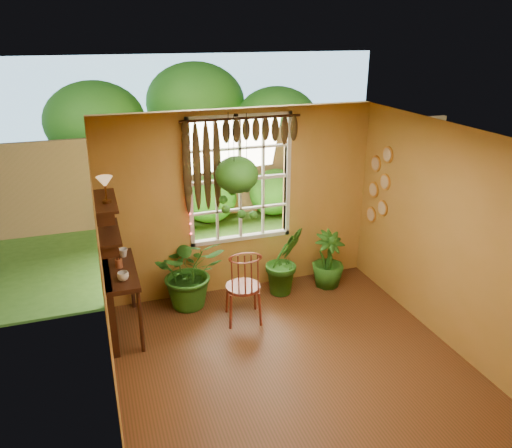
% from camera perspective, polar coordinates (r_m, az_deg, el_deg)
% --- Properties ---
extents(floor, '(4.50, 4.50, 0.00)m').
position_cam_1_polar(floor, '(5.99, 5.05, -16.86)').
color(floor, brown).
rests_on(floor, ground).
extents(ceiling, '(4.50, 4.50, 0.00)m').
position_cam_1_polar(ceiling, '(4.81, 6.10, 9.26)').
color(ceiling, silver).
rests_on(ceiling, wall_back).
extents(wall_back, '(4.00, 0.00, 4.00)m').
position_cam_1_polar(wall_back, '(7.21, -1.74, 2.38)').
color(wall_back, '#BA8A3F').
rests_on(wall_back, floor).
extents(wall_left, '(0.00, 4.50, 4.50)m').
position_cam_1_polar(wall_left, '(4.88, -16.75, -8.47)').
color(wall_left, '#BA8A3F').
rests_on(wall_left, floor).
extents(wall_right, '(0.00, 4.50, 4.50)m').
position_cam_1_polar(wall_right, '(6.29, 22.41, -2.24)').
color(wall_right, '#BA8A3F').
rests_on(wall_right, floor).
extents(window, '(1.52, 0.10, 1.86)m').
position_cam_1_polar(window, '(7.13, -1.85, 5.12)').
color(window, silver).
rests_on(window, wall_back).
extents(valance_vine, '(1.70, 0.12, 1.10)m').
position_cam_1_polar(valance_vine, '(6.85, -2.29, 9.41)').
color(valance_vine, '#33180E').
rests_on(valance_vine, window).
extents(string_lights, '(0.03, 0.03, 1.54)m').
position_cam_1_polar(string_lights, '(6.86, -7.73, 4.69)').
color(string_lights, '#FF2633').
rests_on(string_lights, window).
extents(wall_plates, '(0.04, 0.32, 1.10)m').
position_cam_1_polar(wall_plates, '(7.55, 13.86, 4.25)').
color(wall_plates, beige).
rests_on(wall_plates, wall_right).
extents(counter_ledge, '(0.40, 1.20, 0.90)m').
position_cam_1_polar(counter_ledge, '(6.66, -15.98, -7.71)').
color(counter_ledge, '#33180E').
rests_on(counter_ledge, floor).
extents(shelf_lower, '(0.25, 0.90, 0.04)m').
position_cam_1_polar(shelf_lower, '(6.30, -16.45, -0.92)').
color(shelf_lower, '#33180E').
rests_on(shelf_lower, wall_left).
extents(shelf_upper, '(0.25, 0.90, 0.04)m').
position_cam_1_polar(shelf_upper, '(6.17, -16.84, 2.52)').
color(shelf_upper, '#33180E').
rests_on(shelf_upper, wall_left).
extents(backyard, '(14.00, 10.00, 12.00)m').
position_cam_1_polar(backyard, '(11.61, -7.42, 9.28)').
color(backyard, '#2A5016').
rests_on(backyard, ground).
extents(windsor_chair, '(0.53, 0.56, 1.25)m').
position_cam_1_polar(windsor_chair, '(6.74, -1.43, -8.29)').
color(windsor_chair, maroon).
rests_on(windsor_chair, floor).
extents(potted_plant_left, '(1.01, 0.89, 1.08)m').
position_cam_1_polar(potted_plant_left, '(7.07, -7.56, -5.37)').
color(potted_plant_left, '#195115').
rests_on(potted_plant_left, floor).
extents(potted_plant_mid, '(0.63, 0.54, 1.05)m').
position_cam_1_polar(potted_plant_mid, '(7.36, 3.28, -4.18)').
color(potted_plant_mid, '#195115').
rests_on(potted_plant_mid, floor).
extents(potted_plant_right, '(0.59, 0.59, 0.87)m').
position_cam_1_polar(potted_plant_right, '(7.66, 8.24, -4.05)').
color(potted_plant_right, '#195115').
rests_on(potted_plant_right, floor).
extents(hanging_basket, '(0.58, 0.58, 1.44)m').
position_cam_1_polar(hanging_basket, '(6.66, -2.21, 5.21)').
color(hanging_basket, black).
rests_on(hanging_basket, ceiling).
extents(cup_a, '(0.16, 0.16, 0.11)m').
position_cam_1_polar(cup_a, '(6.18, -14.95, -5.79)').
color(cup_a, silver).
rests_on(cup_a, counter_ledge).
extents(cup_b, '(0.14, 0.14, 0.11)m').
position_cam_1_polar(cup_b, '(6.80, -14.93, -3.19)').
color(cup_b, beige).
rests_on(cup_b, counter_ledge).
extents(brush_jar, '(0.09, 0.09, 0.32)m').
position_cam_1_polar(brush_jar, '(6.48, -15.47, -3.78)').
color(brush_jar, brown).
rests_on(brush_jar, counter_ledge).
extents(shelf_vase, '(0.16, 0.16, 0.14)m').
position_cam_1_polar(shelf_vase, '(6.53, -16.63, 0.65)').
color(shelf_vase, '#B2AD99').
rests_on(shelf_vase, shelf_lower).
extents(tiffany_lamp, '(0.19, 0.19, 0.31)m').
position_cam_1_polar(tiffany_lamp, '(5.98, -16.89, 4.44)').
color(tiffany_lamp, '#503117').
rests_on(tiffany_lamp, shelf_upper).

